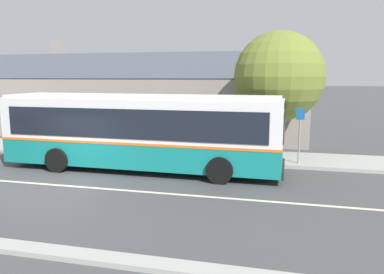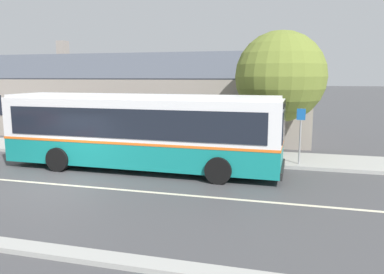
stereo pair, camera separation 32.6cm
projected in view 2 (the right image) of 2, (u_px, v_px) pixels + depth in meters
ground_plane at (58, 184)px, 13.61m from camera, size 300.00×300.00×0.00m
sidewalk_far at (128, 151)px, 19.32m from camera, size 60.00×3.00×0.15m
lane_divider_stripe at (58, 184)px, 13.61m from camera, size 60.00×0.16×0.01m
community_building at (138, 103)px, 26.74m from camera, size 24.12×9.01×6.56m
transit_bus at (141, 130)px, 15.57m from camera, size 11.67×2.89×3.13m
bench_by_building at (35, 139)px, 19.85m from camera, size 1.79×0.51×0.94m
bench_down_street at (110, 143)px, 18.83m from camera, size 1.82×0.51×0.94m
street_tree_primary at (282, 80)px, 17.76m from camera, size 4.31×4.31×6.03m
bus_stop_sign at (300, 130)px, 15.93m from camera, size 0.36×0.07×2.40m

